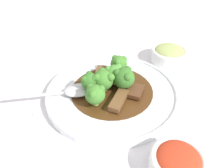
{
  "coord_description": "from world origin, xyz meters",
  "views": [
    {
      "loc": [
        0.39,
        0.1,
        0.35
      ],
      "look_at": [
        0.0,
        0.0,
        0.03
      ],
      "focal_mm": 35.0,
      "sensor_mm": 36.0,
      "label": 1
    }
  ],
  "objects_px": {
    "broccoli_floret_2": "(103,80)",
    "side_bowl_appetizer": "(169,54)",
    "beef_strip_1": "(135,90)",
    "broccoli_floret_5": "(90,81)",
    "main_plate": "(112,92)",
    "beef_strip_2": "(100,76)",
    "broccoli_floret_0": "(95,94)",
    "serving_spoon": "(73,91)",
    "broccoli_floret_4": "(124,78)",
    "sauce_dish": "(16,120)",
    "broccoli_floret_1": "(115,74)",
    "broccoli_floret_3": "(119,64)",
    "beef_strip_0": "(119,100)",
    "side_bowl_kimchi": "(177,162)"
  },
  "relations": [
    {
      "from": "broccoli_floret_5",
      "to": "serving_spoon",
      "type": "height_order",
      "value": "broccoli_floret_5"
    },
    {
      "from": "broccoli_floret_0",
      "to": "serving_spoon",
      "type": "xyz_separation_m",
      "value": [
        -0.02,
        -0.06,
        -0.02
      ]
    },
    {
      "from": "main_plate",
      "to": "broccoli_floret_2",
      "type": "relative_size",
      "value": 5.98
    },
    {
      "from": "beef_strip_2",
      "to": "side_bowl_appetizer",
      "type": "bearing_deg",
      "value": 134.84
    },
    {
      "from": "beef_strip_2",
      "to": "broccoli_floret_4",
      "type": "xyz_separation_m",
      "value": [
        0.02,
        0.07,
        0.02
      ]
    },
    {
      "from": "side_bowl_kimchi",
      "to": "serving_spoon",
      "type": "bearing_deg",
      "value": -117.42
    },
    {
      "from": "broccoli_floret_4",
      "to": "side_bowl_kimchi",
      "type": "relative_size",
      "value": 0.56
    },
    {
      "from": "broccoli_floret_5",
      "to": "beef_strip_0",
      "type": "bearing_deg",
      "value": 75.13
    },
    {
      "from": "broccoli_floret_4",
      "to": "broccoli_floret_0",
      "type": "bearing_deg",
      "value": -33.02
    },
    {
      "from": "beef_strip_1",
      "to": "broccoli_floret_5",
      "type": "xyz_separation_m",
      "value": [
        0.02,
        -0.1,
        0.03
      ]
    },
    {
      "from": "main_plate",
      "to": "beef_strip_2",
      "type": "xyz_separation_m",
      "value": [
        -0.03,
        -0.04,
        0.02
      ]
    },
    {
      "from": "broccoli_floret_2",
      "to": "broccoli_floret_3",
      "type": "bearing_deg",
      "value": 165.21
    },
    {
      "from": "beef_strip_0",
      "to": "side_bowl_kimchi",
      "type": "xyz_separation_m",
      "value": [
        0.12,
        0.13,
        -0.0
      ]
    },
    {
      "from": "beef_strip_1",
      "to": "broccoli_floret_3",
      "type": "height_order",
      "value": "broccoli_floret_3"
    },
    {
      "from": "broccoli_floret_1",
      "to": "broccoli_floret_0",
      "type": "bearing_deg",
      "value": -14.45
    },
    {
      "from": "side_bowl_appetizer",
      "to": "sauce_dish",
      "type": "height_order",
      "value": "side_bowl_appetizer"
    },
    {
      "from": "broccoli_floret_1",
      "to": "side_bowl_appetizer",
      "type": "xyz_separation_m",
      "value": [
        -0.17,
        0.12,
        -0.02
      ]
    },
    {
      "from": "beef_strip_0",
      "to": "broccoli_floret_3",
      "type": "height_order",
      "value": "broccoli_floret_3"
    },
    {
      "from": "broccoli_floret_2",
      "to": "broccoli_floret_5",
      "type": "height_order",
      "value": "broccoli_floret_2"
    },
    {
      "from": "broccoli_floret_2",
      "to": "side_bowl_kimchi",
      "type": "xyz_separation_m",
      "value": [
        0.15,
        0.18,
        -0.03
      ]
    },
    {
      "from": "broccoli_floret_3",
      "to": "side_bowl_appetizer",
      "type": "height_order",
      "value": "broccoli_floret_3"
    },
    {
      "from": "broccoli_floret_1",
      "to": "main_plate",
      "type": "bearing_deg",
      "value": -0.09
    },
    {
      "from": "beef_strip_1",
      "to": "broccoli_floret_3",
      "type": "bearing_deg",
      "value": -138.82
    },
    {
      "from": "broccoli_floret_2",
      "to": "side_bowl_appetizer",
      "type": "xyz_separation_m",
      "value": [
        -0.2,
        0.14,
        -0.03
      ]
    },
    {
      "from": "beef_strip_0",
      "to": "broccoli_floret_5",
      "type": "height_order",
      "value": "broccoli_floret_5"
    },
    {
      "from": "broccoli_floret_1",
      "to": "beef_strip_2",
      "type": "bearing_deg",
      "value": -103.77
    },
    {
      "from": "broccoli_floret_0",
      "to": "broccoli_floret_1",
      "type": "bearing_deg",
      "value": 165.55
    },
    {
      "from": "broccoli_floret_2",
      "to": "sauce_dish",
      "type": "height_order",
      "value": "broccoli_floret_2"
    },
    {
      "from": "beef_strip_2",
      "to": "broccoli_floret_1",
      "type": "xyz_separation_m",
      "value": [
        0.01,
        0.04,
        0.02
      ]
    },
    {
      "from": "beef_strip_2",
      "to": "serving_spoon",
      "type": "height_order",
      "value": "beef_strip_2"
    },
    {
      "from": "sauce_dish",
      "to": "broccoli_floret_1",
      "type": "bearing_deg",
      "value": 133.26
    },
    {
      "from": "broccoli_floret_0",
      "to": "main_plate",
      "type": "bearing_deg",
      "value": 160.23
    },
    {
      "from": "broccoli_floret_1",
      "to": "broccoli_floret_3",
      "type": "relative_size",
      "value": 0.97
    },
    {
      "from": "side_bowl_appetizer",
      "to": "sauce_dish",
      "type": "xyz_separation_m",
      "value": [
        0.33,
        -0.29,
        -0.02
      ]
    },
    {
      "from": "beef_strip_1",
      "to": "broccoli_floret_1",
      "type": "height_order",
      "value": "broccoli_floret_1"
    },
    {
      "from": "main_plate",
      "to": "beef_strip_1",
      "type": "relative_size",
      "value": 6.22
    },
    {
      "from": "main_plate",
      "to": "side_bowl_kimchi",
      "type": "distance_m",
      "value": 0.23
    },
    {
      "from": "broccoli_floret_1",
      "to": "serving_spoon",
      "type": "height_order",
      "value": "broccoli_floret_1"
    },
    {
      "from": "broccoli_floret_3",
      "to": "beef_strip_2",
      "type": "bearing_deg",
      "value": -51.64
    },
    {
      "from": "broccoli_floret_4",
      "to": "broccoli_floret_5",
      "type": "bearing_deg",
      "value": -64.8
    },
    {
      "from": "broccoli_floret_2",
      "to": "broccoli_floret_3",
      "type": "distance_m",
      "value": 0.08
    },
    {
      "from": "broccoli_floret_2",
      "to": "broccoli_floret_0",
      "type": "bearing_deg",
      "value": -1.84
    },
    {
      "from": "beef_strip_0",
      "to": "broccoli_floret_2",
      "type": "xyz_separation_m",
      "value": [
        -0.03,
        -0.05,
        0.02
      ]
    },
    {
      "from": "sauce_dish",
      "to": "side_bowl_appetizer",
      "type": "bearing_deg",
      "value": 138.64
    },
    {
      "from": "beef_strip_0",
      "to": "broccoli_floret_5",
      "type": "bearing_deg",
      "value": -104.87
    },
    {
      "from": "sauce_dish",
      "to": "side_bowl_kimchi",
      "type": "bearing_deg",
      "value": 85.74
    },
    {
      "from": "beef_strip_0",
      "to": "sauce_dish",
      "type": "bearing_deg",
      "value": -63.91
    },
    {
      "from": "side_bowl_kimchi",
      "to": "sauce_dish",
      "type": "xyz_separation_m",
      "value": [
        -0.02,
        -0.33,
        -0.02
      ]
    },
    {
      "from": "beef_strip_2",
      "to": "broccoli_floret_0",
      "type": "bearing_deg",
      "value": 11.93
    },
    {
      "from": "beef_strip_2",
      "to": "broccoli_floret_2",
      "type": "height_order",
      "value": "broccoli_floret_2"
    }
  ]
}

